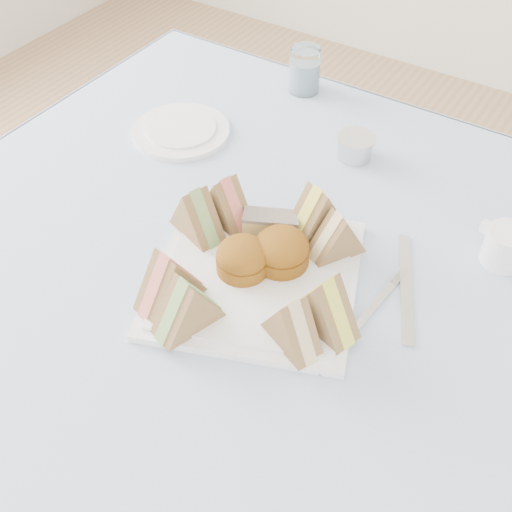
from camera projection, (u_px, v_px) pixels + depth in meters
The scene contains 21 objects.
floor at pixel (240, 475), 1.49m from camera, with size 4.00×4.00×0.00m, color #9E7751.
table at pixel (237, 386), 1.23m from camera, with size 0.90×0.90×0.74m, color brown.
tablecloth at pixel (232, 248), 0.96m from camera, with size 1.02×1.02×0.01m, color #B1C6E7.
serving_plate at pixel (256, 278), 0.91m from camera, with size 0.28×0.28×0.01m, color white.
sandwich_fl_a at pixel (168, 278), 0.84m from camera, with size 0.10×0.05×0.09m, color olive, non-canonical shape.
sandwich_fl_b at pixel (187, 303), 0.81m from camera, with size 0.09×0.04×0.08m, color olive, non-canonical shape.
sandwich_fr_a at pixel (325, 303), 0.81m from camera, with size 0.10×0.05×0.09m, color olive, non-canonical shape.
sandwich_fr_b at pixel (292, 322), 0.80m from camera, with size 0.09×0.04×0.08m, color olive, non-canonical shape.
sandwich_bl_a at pixel (196, 212), 0.94m from camera, with size 0.09×0.04×0.08m, color olive, non-canonical shape.
sandwich_bl_b at pixel (226, 200), 0.96m from camera, with size 0.09×0.04×0.08m, color olive, non-canonical shape.
sandwich_br_a at pixel (337, 234), 0.91m from camera, with size 0.08×0.04×0.08m, color olive, non-canonical shape.
sandwich_br_b at pixel (316, 211), 0.94m from camera, with size 0.10×0.05×0.09m, color olive, non-canonical shape.
scone_left at pixel (243, 258), 0.89m from camera, with size 0.08×0.08×0.05m, color #996117.
scone_right at pixel (281, 250), 0.90m from camera, with size 0.08×0.08×0.05m, color #996117.
pastry_slice at pixel (271, 225), 0.95m from camera, with size 0.08×0.03×0.04m, color #DCD17F.
side_plate at pixel (181, 131), 1.17m from camera, with size 0.18×0.18×0.01m, color white.
water_glass at pixel (305, 70), 1.24m from camera, with size 0.06×0.06×0.09m, color white.
tea_strainer at pixel (355, 148), 1.11m from camera, with size 0.07×0.07×0.04m, color silver.
knife at pixel (406, 287), 0.90m from camera, with size 0.02×0.21×0.00m, color silver.
fork at pixel (358, 326), 0.85m from camera, with size 0.01×0.19×0.00m, color silver.
creamer_jug at pixel (506, 247), 0.92m from camera, with size 0.06×0.06×0.06m, color white.
Camera 1 is at (0.40, -0.56, 1.42)m, focal length 45.00 mm.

